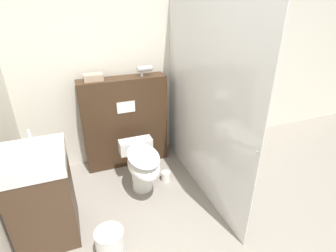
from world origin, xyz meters
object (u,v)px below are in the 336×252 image
(sink_vanity, at_px, (42,196))
(waste_bin, at_px, (110,244))
(toilet, at_px, (142,165))
(hair_drier, at_px, (145,69))

(sink_vanity, height_order, waste_bin, sink_vanity)
(toilet, relative_size, sink_vanity, 0.65)
(sink_vanity, relative_size, hair_drier, 5.13)
(sink_vanity, relative_size, waste_bin, 3.73)
(hair_drier, bearing_deg, toilet, -111.90)
(toilet, bearing_deg, waste_bin, -123.99)
(sink_vanity, distance_m, hair_drier, 1.77)
(waste_bin, bearing_deg, hair_drier, 61.29)
(hair_drier, bearing_deg, waste_bin, -118.71)
(sink_vanity, bearing_deg, hair_drier, 37.05)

